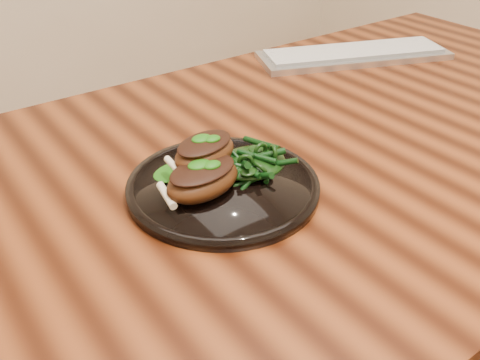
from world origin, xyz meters
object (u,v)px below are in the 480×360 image
desk (290,193)px  lamb_chop_front (202,179)px  greens_heap (251,158)px  keyboard (354,54)px  plate (223,186)px

desk → lamb_chop_front: (-0.19, -0.04, 0.12)m
lamb_chop_front → greens_heap: 0.09m
lamb_chop_front → keyboard: 0.64m
plate → lamb_chop_front: (-0.04, -0.01, 0.03)m
desk → lamb_chop_front: size_ratio=13.58×
greens_heap → keyboard: bearing=28.9°
desk → greens_heap: greens_heap is taller
plate → lamb_chop_front: bearing=-166.4°
greens_heap → keyboard: (0.48, 0.27, -0.02)m
desk → keyboard: bearing=31.9°
plate → keyboard: (0.53, 0.27, 0.00)m
lamb_chop_front → desk: bearing=12.9°
desk → keyboard: keyboard is taller
desk → keyboard: size_ratio=3.67×
plate → greens_heap: (0.05, 0.00, 0.02)m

